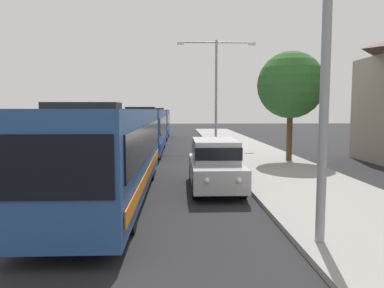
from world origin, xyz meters
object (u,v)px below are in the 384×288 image
Objects in this scene: white_suv at (215,162)px; roadside_tree at (291,85)px; bus_second_in_line at (146,129)px; bus_lead at (111,149)px; streetlamp_mid at (216,81)px; bus_middle at (157,122)px.

roadside_tree is (4.91, 6.56, 3.37)m from white_suv.
white_suv is 0.79× the size of roadside_tree.
roadside_tree is at bearing -32.02° from bus_second_in_line.
bus_lead is at bearing -137.59° from roadside_tree.
streetlamp_mid reaches higher than bus_second_in_line.
bus_second_in_line is at bearing 90.00° from bus_lead.
streetlamp_mid is (5.40, 17.29, 3.67)m from bus_lead.
streetlamp_mid reaches higher than bus_lead.
bus_second_in_line is at bearing -90.00° from bus_middle.
roadside_tree reaches higher than bus_lead.
bus_middle is at bearing 90.00° from bus_lead.
bus_second_in_line is 7.68m from streetlamp_mid.
bus_middle is 20.47m from roadside_tree.
bus_middle is 11.07m from streetlamp_mid.
bus_second_in_line is (-0.00, 13.24, -0.00)m from bus_lead.
streetlamp_mid is at bearing 72.66° from bus_lead.
bus_lead reaches higher than white_suv.
white_suv is at bearing -81.56° from bus_middle.
bus_middle is 25.21m from white_suv.
white_suv is at bearing -126.80° from roadside_tree.
bus_middle is (-0.00, 26.23, -0.00)m from bus_lead.
streetlamp_mid reaches higher than bus_middle.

